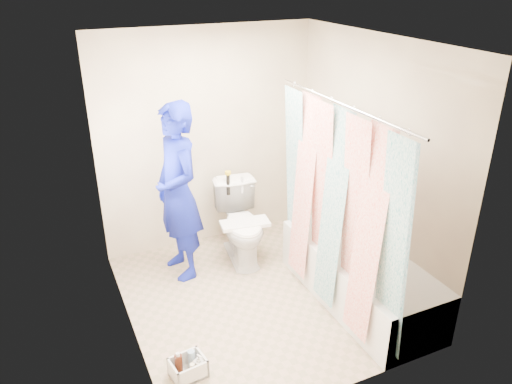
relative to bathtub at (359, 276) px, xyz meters
name	(u,v)px	position (x,y,z in m)	size (l,w,h in m)	color
floor	(258,297)	(-0.85, 0.43, -0.27)	(2.60, 2.60, 0.00)	tan
ceiling	(259,41)	(-0.85, 0.43, 2.13)	(2.40, 2.60, 0.02)	silver
wall_back	(208,140)	(-0.85, 1.73, 0.93)	(2.40, 0.02, 2.40)	beige
wall_front	(342,257)	(-0.85, -0.88, 0.93)	(2.40, 0.02, 2.40)	beige
wall_left	(119,210)	(-2.05, 0.43, 0.93)	(0.02, 2.60, 2.40)	beige
wall_right	(371,163)	(0.35, 0.43, 0.93)	(0.02, 2.60, 2.40)	beige
bathtub	(359,276)	(0.00, 0.00, 0.00)	(0.70, 1.75, 0.50)	silver
curtain_rod	(343,104)	(-0.33, 0.00, 1.68)	(0.02, 0.02, 1.90)	silver
shower_curtain	(335,211)	(-0.33, 0.00, 0.75)	(0.06, 1.75, 1.80)	white
toilet	(242,224)	(-0.70, 1.16, 0.14)	(0.46, 0.81, 0.82)	silver
tank_lid	(245,223)	(-0.72, 1.03, 0.22)	(0.51, 0.22, 0.04)	white
tank_internals	(232,182)	(-0.72, 1.39, 0.54)	(0.20, 0.07, 0.27)	black
plumber	(178,193)	(-1.37, 1.17, 0.64)	(0.66, 0.43, 1.81)	navy
cleaning_caddy	(189,368)	(-1.77, -0.26, -0.19)	(0.29, 0.25, 0.20)	silver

